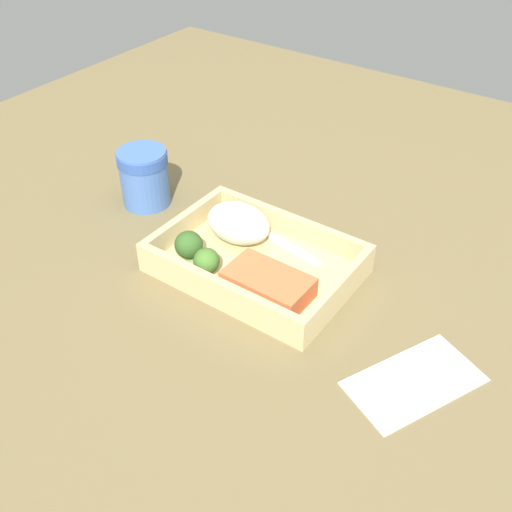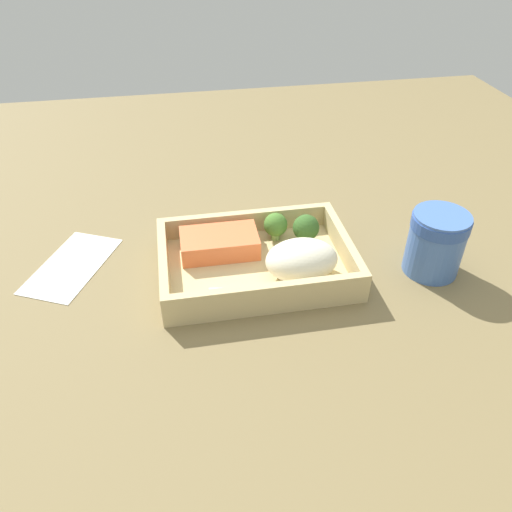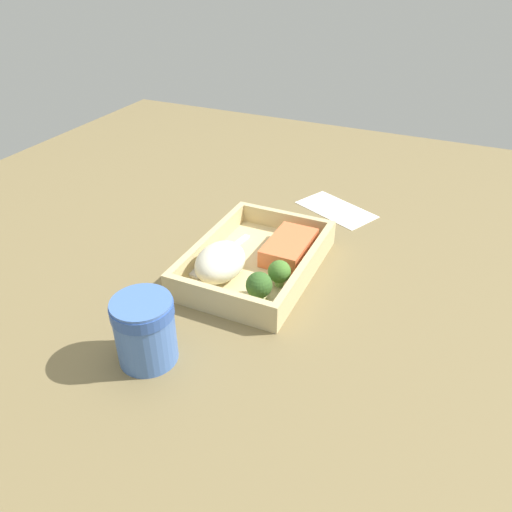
# 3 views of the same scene
# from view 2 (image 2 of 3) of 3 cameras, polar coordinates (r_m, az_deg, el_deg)

# --- Properties ---
(ground_plane) EXTENTS (1.60, 1.60, 0.02)m
(ground_plane) POSITION_cam_2_polar(r_m,az_deg,el_deg) (0.75, -0.00, -2.27)
(ground_plane) COLOR olive
(takeout_tray) EXTENTS (0.28, 0.19, 0.01)m
(takeout_tray) POSITION_cam_2_polar(r_m,az_deg,el_deg) (0.74, -0.00, -1.31)
(takeout_tray) COLOR #CBB57F
(takeout_tray) RESTS_ON ground_plane
(tray_rim) EXTENTS (0.28, 0.19, 0.03)m
(tray_rim) POSITION_cam_2_polar(r_m,az_deg,el_deg) (0.72, -0.00, 0.15)
(tray_rim) COLOR #CBB57F
(tray_rim) RESTS_ON takeout_tray
(salmon_fillet) EXTENTS (0.12, 0.07, 0.03)m
(salmon_fillet) POSITION_cam_2_polar(r_m,az_deg,el_deg) (0.75, -4.20, 1.48)
(salmon_fillet) COLOR #E86E3F
(salmon_fillet) RESTS_ON takeout_tray
(mashed_potatoes) EXTENTS (0.10, 0.08, 0.06)m
(mashed_potatoes) POSITION_cam_2_polar(r_m,az_deg,el_deg) (0.70, 5.23, -0.45)
(mashed_potatoes) COLOR #EAE3C6
(mashed_potatoes) RESTS_ON takeout_tray
(broccoli_floret_1) EXTENTS (0.04, 0.04, 0.05)m
(broccoli_floret_1) POSITION_cam_2_polar(r_m,az_deg,el_deg) (0.77, 5.73, 3.19)
(broccoli_floret_1) COLOR #7DA764
(broccoli_floret_1) RESTS_ON takeout_tray
(broccoli_floret_2) EXTENTS (0.04, 0.04, 0.04)m
(broccoli_floret_2) POSITION_cam_2_polar(r_m,az_deg,el_deg) (0.77, 2.25, 3.53)
(broccoli_floret_2) COLOR #81A85A
(broccoli_floret_2) RESTS_ON takeout_tray
(fork) EXTENTS (0.16, 0.04, 0.00)m
(fork) POSITION_cam_2_polar(r_m,az_deg,el_deg) (0.68, 2.15, -3.98)
(fork) COLOR silver
(fork) RESTS_ON takeout_tray
(paper_cup) EXTENTS (0.08, 0.08, 0.10)m
(paper_cup) POSITION_cam_2_polar(r_m,az_deg,el_deg) (0.75, 19.93, 1.72)
(paper_cup) COLOR #466EB9
(paper_cup) RESTS_ON ground_plane
(receipt_slip) EXTENTS (0.15, 0.18, 0.00)m
(receipt_slip) POSITION_cam_2_polar(r_m,az_deg,el_deg) (0.80, -20.30, -0.99)
(receipt_slip) COLOR white
(receipt_slip) RESTS_ON ground_plane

